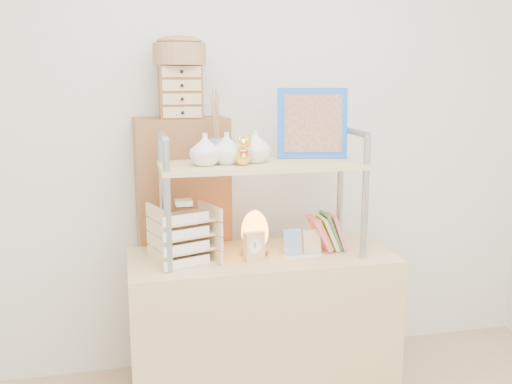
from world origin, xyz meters
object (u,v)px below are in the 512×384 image
desk (262,331)px  letter_tray (184,238)px  cabinet (184,251)px  salt_lamp (255,232)px

desk → letter_tray: 0.60m
cabinet → desk: bearing=-51.9°
salt_lamp → letter_tray: bearing=-173.0°
letter_tray → salt_lamp: bearing=7.0°
desk → letter_tray: letter_tray is taller
cabinet → letter_tray: bearing=-97.6°
desk → salt_lamp: salt_lamp is taller
cabinet → letter_tray: size_ratio=4.69×
desk → salt_lamp: 0.48m
letter_tray → salt_lamp: 0.32m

